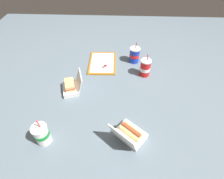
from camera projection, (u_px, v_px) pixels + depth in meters
ground_plane at (106, 93)px, 1.44m from camera, size 3.20×3.20×0.00m
food_tray at (102, 63)px, 1.73m from camera, size 0.38×0.27×0.01m
ketchup_cup at (105, 67)px, 1.66m from camera, size 0.04×0.04×0.02m
napkin_stack at (106, 64)px, 1.70m from camera, size 0.12×0.12×0.00m
plastic_fork at (95, 65)px, 1.69m from camera, size 0.10×0.06×0.00m
clamshell_hotdog_left at (130, 134)px, 1.13m from camera, size 0.26×0.26×0.17m
clamshell_sandwich_right at (71, 86)px, 1.44m from camera, size 0.22×0.21×0.16m
soda_cup_left at (134, 55)px, 1.71m from camera, size 0.10×0.10×0.21m
soda_cup_corner at (145, 68)px, 1.56m from camera, size 0.09×0.09×0.22m
soda_cup_back at (42, 134)px, 1.08m from camera, size 0.10×0.10×0.21m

